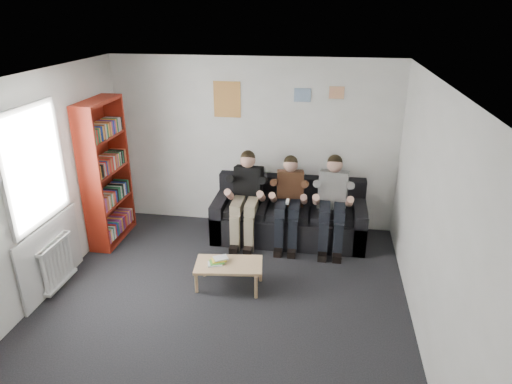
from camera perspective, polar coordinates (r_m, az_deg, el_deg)
room_shell at (r=4.95m, az=-5.08°, el=-2.16°), size 5.00×5.00×5.00m
sofa at (r=7.14m, az=4.16°, el=-3.21°), size 2.31×0.95×0.89m
bookshelf at (r=7.13m, az=-18.20°, el=2.30°), size 0.33×0.98×2.17m
coffee_table at (r=5.91m, az=-3.42°, el=-9.28°), size 0.85×0.47×0.34m
game_cases at (r=5.90m, az=-4.80°, el=-8.58°), size 0.24×0.22×0.06m
person_left at (r=6.87m, az=-1.26°, el=-0.81°), size 0.42×0.90×1.39m
person_middle at (r=6.80m, az=4.09°, el=-1.26°), size 0.40×0.85×1.34m
person_right at (r=6.78m, az=9.52°, el=-1.47°), size 0.42×0.90×1.38m
radiator at (r=6.39m, az=-23.57°, el=-8.16°), size 0.10×0.64×0.60m
window at (r=6.14m, az=-25.12°, el=-2.57°), size 0.05×1.30×2.36m
poster_large at (r=7.15m, az=-3.63°, el=11.47°), size 0.42×0.01×0.55m
poster_blue at (r=6.97m, az=5.82°, el=11.96°), size 0.25×0.01×0.20m
poster_pink at (r=6.95m, az=10.05°, el=12.13°), size 0.22×0.01×0.18m
poster_sign at (r=7.26m, az=-8.42°, el=13.06°), size 0.20×0.01×0.14m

